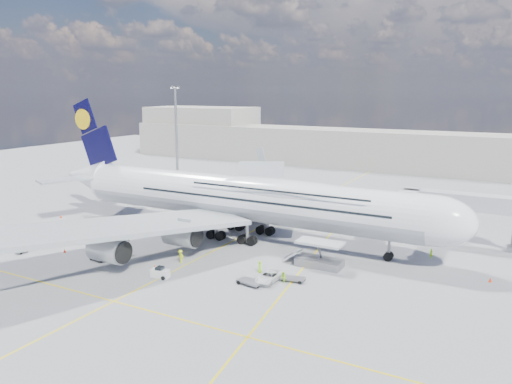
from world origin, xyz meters
The scene contains 31 objects.
ground centered at (0.00, 0.00, 0.00)m, with size 300.00×300.00×0.00m, color gray.
taxi_line_main centered at (0.00, 0.00, 0.01)m, with size 0.25×220.00×0.01m, color yellow.
taxi_line_cross centered at (0.00, -20.00, 0.01)m, with size 120.00×0.25×0.01m, color yellow.
taxi_line_diag centered at (14.00, 10.00, 0.01)m, with size 0.25×100.00×0.01m, color yellow.
airliner centered at (0.26, 10.00, 6.87)m, with size 77.26×79.15×23.71m.
jet_bridge centered at (29.81, 20.94, 6.85)m, with size 18.80×12.10×8.50m.
cargo_loader centered at (16.82, 2.89, 1.25)m, with size 8.53×3.20×3.67m.
light_mast centered at (-40.00, 45.00, 13.21)m, with size 3.00×0.70×25.50m.
terminal centered at (0.00, 95.00, 6.00)m, with size 180.00×16.00×12.00m, color #B2AD9E.
hangar centered at (-70.00, 100.00, 9.00)m, with size 40.00×22.00×18.00m, color #B2AD9E.
dolly_row_a centered at (-25.91, -13.45, 0.30)m, with size 2.94×2.08×0.39m.
dolly_row_b centered at (-12.47, -10.20, 0.30)m, with size 2.88×1.91×0.39m.
dolly_row_c centered at (-15.97, -1.79, 0.29)m, with size 2.84×1.99×0.38m.
dolly_back centered at (-28.55, -6.62, 0.35)m, with size 3.46×2.53×0.45m.
dolly_nose_far centered at (15.99, -3.98, 0.35)m, with size 3.35×2.14×0.46m.
dolly_nose_near centered at (11.67, -7.71, 0.39)m, with size 3.71×2.42×0.50m.
baggage_tug centered at (-0.01, -11.44, 0.68)m, with size 2.62×1.53×1.54m.
catering_truck_inner centered at (-6.50, 27.78, 2.04)m, with size 7.86×5.53×4.33m.
catering_truck_outer centered at (-23.78, 42.60, 1.62)m, with size 5.89×2.36×3.50m.
service_van centered at (13.32, -5.72, 0.66)m, with size 2.18×4.73×1.31m, color silver.
crew_nose centered at (30.36, 13.89, 0.77)m, with size 0.56×0.37×1.53m, color #A9F519.
crew_loader centered at (15.19, -5.23, 0.76)m, with size 0.74×0.58×1.53m, color #ABFF1A.
crew_wing centered at (-10.21, -5.91, 0.86)m, with size 1.01×0.42×1.72m, color #A2FB1A.
crew_van centered at (10.73, -3.37, 0.85)m, with size 0.83×0.54×1.69m, color #98EE19.
crew_tug centered at (-1.10, -5.48, 1.00)m, with size 1.29×0.74×2.00m, color #EAFF1A.
cone_nose centered at (38.75, 7.98, 0.28)m, with size 0.46×0.46×0.59m.
cone_wing_left_inner centered at (-4.48, 26.49, 0.28)m, with size 0.46×0.46×0.59m.
cone_wing_left_outer centered at (-11.74, 40.75, 0.26)m, with size 0.42×0.42×0.54m.
cone_wing_right_inner centered at (-2.82, -9.17, 0.30)m, with size 0.50×0.50×0.63m.
cone_wing_right_outer centered at (-19.74, -10.12, 0.26)m, with size 0.43×0.43×0.55m.
cone_tail centered at (-37.38, 4.22, 0.30)m, with size 0.49×0.49×0.63m.
Camera 1 is at (41.17, -60.44, 24.60)m, focal length 35.00 mm.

